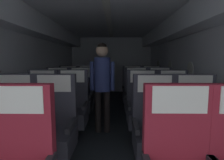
# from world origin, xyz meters

# --- Properties ---
(ground) EXTENTS (3.36, 7.73, 0.02)m
(ground) POSITION_xyz_m (0.00, 3.67, -0.01)
(ground) COLOR #23282D
(fuselage_shell) EXTENTS (3.24, 7.38, 2.19)m
(fuselage_shell) POSITION_xyz_m (0.00, 3.91, 1.58)
(fuselage_shell) COLOR silver
(fuselage_shell) RESTS_ON ground
(seat_b_left_window) EXTENTS (0.53, 0.50, 1.12)m
(seat_b_left_window) POSITION_xyz_m (-1.08, 2.33, 0.48)
(seat_b_left_window) COLOR #38383D
(seat_b_left_window) RESTS_ON ground
(seat_b_left_aisle) EXTENTS (0.53, 0.50, 1.12)m
(seat_b_left_aisle) POSITION_xyz_m (-0.60, 2.33, 0.48)
(seat_b_left_aisle) COLOR #38383D
(seat_b_left_aisle) RESTS_ON ground
(seat_b_right_aisle) EXTENTS (0.53, 0.50, 1.12)m
(seat_b_right_aisle) POSITION_xyz_m (1.08, 2.33, 0.48)
(seat_b_right_aisle) COLOR #38383D
(seat_b_right_aisle) RESTS_ON ground
(seat_b_right_window) EXTENTS (0.53, 0.50, 1.12)m
(seat_b_right_window) POSITION_xyz_m (0.60, 2.32, 0.48)
(seat_b_right_window) COLOR #38383D
(seat_b_right_window) RESTS_ON ground
(seat_c_left_window) EXTENTS (0.53, 0.50, 1.12)m
(seat_c_left_window) POSITION_xyz_m (-1.08, 3.16, 0.48)
(seat_c_left_window) COLOR #38383D
(seat_c_left_window) RESTS_ON ground
(seat_c_left_aisle) EXTENTS (0.53, 0.50, 1.12)m
(seat_c_left_aisle) POSITION_xyz_m (-0.58, 3.18, 0.48)
(seat_c_left_aisle) COLOR #38383D
(seat_c_left_aisle) RESTS_ON ground
(seat_c_right_aisle) EXTENTS (0.53, 0.50, 1.12)m
(seat_c_right_aisle) POSITION_xyz_m (1.09, 3.16, 0.48)
(seat_c_right_aisle) COLOR #38383D
(seat_c_right_aisle) RESTS_ON ground
(seat_c_right_window) EXTENTS (0.53, 0.50, 1.12)m
(seat_c_right_window) POSITION_xyz_m (0.58, 3.17, 0.48)
(seat_c_right_window) COLOR #38383D
(seat_c_right_window) RESTS_ON ground
(seat_d_left_window) EXTENTS (0.53, 0.50, 1.12)m
(seat_d_left_window) POSITION_xyz_m (-1.09, 4.01, 0.48)
(seat_d_left_window) COLOR #38383D
(seat_d_left_window) RESTS_ON ground
(seat_d_left_aisle) EXTENTS (0.53, 0.50, 1.12)m
(seat_d_left_aisle) POSITION_xyz_m (-0.59, 4.00, 0.48)
(seat_d_left_aisle) COLOR #38383D
(seat_d_left_aisle) RESTS_ON ground
(seat_d_right_aisle) EXTENTS (0.53, 0.50, 1.12)m
(seat_d_right_aisle) POSITION_xyz_m (1.09, 4.02, 0.48)
(seat_d_right_aisle) COLOR #38383D
(seat_d_right_aisle) RESTS_ON ground
(seat_d_right_window) EXTENTS (0.53, 0.50, 1.12)m
(seat_d_right_window) POSITION_xyz_m (0.59, 4.01, 0.48)
(seat_d_right_window) COLOR #38383D
(seat_d_right_window) RESTS_ON ground
(seat_e_left_window) EXTENTS (0.53, 0.50, 1.12)m
(seat_e_left_window) POSITION_xyz_m (-1.08, 4.83, 0.48)
(seat_e_left_window) COLOR #38383D
(seat_e_left_window) RESTS_ON ground
(seat_e_left_aisle) EXTENTS (0.53, 0.50, 1.12)m
(seat_e_left_aisle) POSITION_xyz_m (-0.58, 4.83, 0.48)
(seat_e_left_aisle) COLOR #38383D
(seat_e_left_aisle) RESTS_ON ground
(seat_e_right_aisle) EXTENTS (0.53, 0.50, 1.12)m
(seat_e_right_aisle) POSITION_xyz_m (1.08, 4.83, 0.48)
(seat_e_right_aisle) COLOR #38383D
(seat_e_right_aisle) RESTS_ON ground
(seat_e_right_window) EXTENTS (0.53, 0.50, 1.12)m
(seat_e_right_window) POSITION_xyz_m (0.59, 4.82, 0.48)
(seat_e_right_window) COLOR #38383D
(seat_e_right_window) RESTS_ON ground
(flight_attendant) EXTENTS (0.43, 0.28, 1.58)m
(flight_attendant) POSITION_xyz_m (-0.09, 3.40, 0.97)
(flight_attendant) COLOR black
(flight_attendant) RESTS_ON ground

